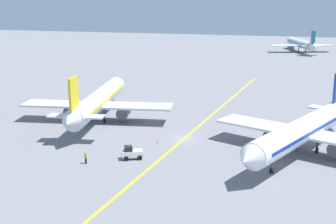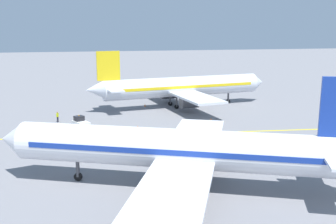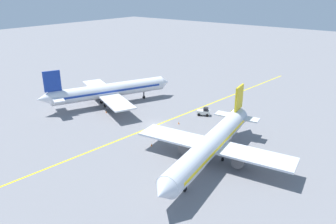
{
  "view_description": "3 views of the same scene",
  "coord_description": "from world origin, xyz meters",
  "views": [
    {
      "loc": [
        16.93,
        -71.65,
        23.17
      ],
      "look_at": [
        -2.11,
        -2.41,
        4.96
      ],
      "focal_mm": 50.0,
      "sensor_mm": 36.0,
      "label": 1
    },
    {
      "loc": [
        51.52,
        -11.25,
        14.47
      ],
      "look_at": [
        -2.45,
        0.84,
        2.58
      ],
      "focal_mm": 42.0,
      "sensor_mm": 36.0,
      "label": 2
    },
    {
      "loc": [
        -43.85,
        51.34,
        29.11
      ],
      "look_at": [
        -4.97,
        2.25,
        4.99
      ],
      "focal_mm": 35.0,
      "sensor_mm": 36.0,
      "label": 3
    }
  ],
  "objects": [
    {
      "name": "ground_crew_worker",
      "position": [
        -10.61,
        -15.04,
        0.91
      ],
      "size": [
        0.53,
        0.36,
        1.68
      ],
      "color": "#23232D",
      "rests_on": "ground"
    },
    {
      "name": "airplane_at_gate",
      "position": [
        -18.3,
        6.88,
        3.71
      ],
      "size": [
        28.46,
        35.49,
        10.6
      ],
      "color": "silver",
      "rests_on": "ground"
    },
    {
      "name": "traffic_cone_far_edge",
      "position": [
        14.68,
        1.93,
        0.28
      ],
      "size": [
        0.32,
        0.32,
        0.55
      ],
      "primitive_type": "cone",
      "color": "orange",
      "rests_on": "ground"
    },
    {
      "name": "baggage_tug_white",
      "position": [
        -5.06,
        -11.53,
        0.9
      ],
      "size": [
        3.35,
        2.75,
        2.11
      ],
      "color": "white",
      "rests_on": "ground"
    },
    {
      "name": "apron_yellow_centreline",
      "position": [
        0.0,
        0.0,
        0.0
      ],
      "size": [
        12.46,
        119.43,
        0.01
      ],
      "primitive_type": "cube",
      "rotation": [
        0.0,
        0.0,
        -0.1
      ],
      "color": "yellow",
      "rests_on": "ground"
    },
    {
      "name": "ground_plane",
      "position": [
        0.0,
        0.0,
        0.0
      ],
      "size": [
        400.0,
        400.0,
        0.0
      ],
      "primitive_type": "plane",
      "color": "slate"
    },
    {
      "name": "traffic_cone_near_nose",
      "position": [
        -19.84,
        0.3,
        0.28
      ],
      "size": [
        0.32,
        0.32,
        0.55
      ],
      "primitive_type": "cone",
      "color": "orange",
      "rests_on": "ground"
    },
    {
      "name": "traffic_cone_by_wingtip",
      "position": [
        -5.92,
        8.58,
        0.28
      ],
      "size": [
        0.32,
        0.32,
        0.55
      ],
      "primitive_type": "cone",
      "color": "orange",
      "rests_on": "ground"
    },
    {
      "name": "traffic_cone_mid_apron",
      "position": [
        -3.55,
        -3.46,
        0.28
      ],
      "size": [
        0.32,
        0.32,
        0.55
      ],
      "primitive_type": "cone",
      "color": "orange",
      "rests_on": "ground"
    },
    {
      "name": "airplane_adjacent_stand",
      "position": [
        18.74,
        -2.69,
        3.71
      ],
      "size": [
        27.77,
        33.8,
        10.6
      ],
      "color": "white",
      "rests_on": "ground"
    }
  ]
}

